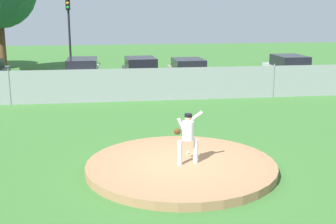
# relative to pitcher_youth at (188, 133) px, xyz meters

# --- Properties ---
(ground_plane) EXTENTS (80.00, 80.00, 0.00)m
(ground_plane) POSITION_rel_pitcher_youth_xyz_m (-0.16, 6.12, -1.14)
(ground_plane) COLOR #386B2D
(asphalt_strip) EXTENTS (44.00, 7.00, 0.01)m
(asphalt_strip) POSITION_rel_pitcher_youth_xyz_m (-0.16, 14.62, -1.14)
(asphalt_strip) COLOR #2B2B2D
(asphalt_strip) RESTS_ON ground_plane
(pitchers_mound) EXTENTS (5.49, 5.49, 0.24)m
(pitchers_mound) POSITION_rel_pitcher_youth_xyz_m (-0.16, 0.12, -1.02)
(pitchers_mound) COLOR #99704C
(pitchers_mound) RESTS_ON ground_plane
(pitcher_youth) EXTENTS (0.83, 0.32, 1.53)m
(pitcher_youth) POSITION_rel_pitcher_youth_xyz_m (0.00, 0.00, 0.00)
(pitcher_youth) COLOR silver
(pitcher_youth) RESTS_ON pitchers_mound
(baseball) EXTENTS (0.07, 0.07, 0.07)m
(baseball) POSITION_rel_pitcher_youth_xyz_m (0.18, 0.87, -0.87)
(baseball) COLOR white
(baseball) RESTS_ON pitchers_mound
(chainlink_fence) EXTENTS (33.31, 0.07, 1.76)m
(chainlink_fence) POSITION_rel_pitcher_youth_xyz_m (-0.16, 10.12, -0.31)
(chainlink_fence) COLOR gray
(chainlink_fence) RESTS_ON ground_plane
(parked_car_charcoal) EXTENTS (2.09, 4.17, 1.70)m
(parked_car_charcoal) POSITION_rel_pitcher_youth_xyz_m (-0.09, 14.73, -0.34)
(parked_car_charcoal) COLOR #232328
(parked_car_charcoal) RESTS_ON ground_plane
(parked_car_champagne) EXTENTS (2.03, 4.07, 1.64)m
(parked_car_champagne) POSITION_rel_pitcher_youth_xyz_m (2.70, 14.13, -0.36)
(parked_car_champagne) COLOR tan
(parked_car_champagne) RESTS_ON ground_plane
(parked_car_silver) EXTENTS (2.02, 4.51, 1.67)m
(parked_car_silver) POSITION_rel_pitcher_youth_xyz_m (9.40, 14.91, -0.35)
(parked_car_silver) COLOR #B7BABF
(parked_car_silver) RESTS_ON ground_plane
(parked_car_white) EXTENTS (1.95, 4.70, 1.70)m
(parked_car_white) POSITION_rel_pitcher_youth_xyz_m (-3.55, 14.68, -0.32)
(parked_car_white) COLOR silver
(parked_car_white) RESTS_ON ground_plane
(traffic_cone_orange) EXTENTS (0.40, 0.40, 0.55)m
(traffic_cone_orange) POSITION_rel_pitcher_youth_xyz_m (5.62, 13.98, -0.88)
(traffic_cone_orange) COLOR orange
(traffic_cone_orange) RESTS_ON asphalt_strip
(traffic_light_near) EXTENTS (0.28, 0.46, 5.35)m
(traffic_light_near) POSITION_rel_pitcher_youth_xyz_m (-4.49, 18.77, 2.48)
(traffic_light_near) COLOR black
(traffic_light_near) RESTS_ON ground_plane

